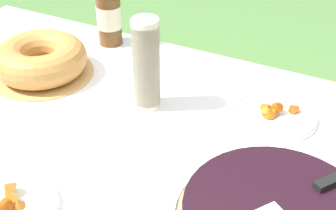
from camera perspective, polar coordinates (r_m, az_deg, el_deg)
The scene contains 8 objects.
garden_table at distance 1.21m, azimuth -3.99°, elevation -6.56°, with size 1.76×0.98×0.75m.
tablecloth at distance 1.17m, azimuth -4.09°, elevation -4.51°, with size 1.77×0.99×0.10m.
serving_knife at distance 0.94m, azimuth 14.72°, elevation -11.15°, with size 0.23×0.32×0.01m.
bundt_cake at distance 1.44m, azimuth -15.27°, elevation 5.36°, with size 0.31×0.31×0.10m.
cup_stack at distance 1.21m, azimuth -2.68°, elevation 4.93°, with size 0.07×0.07×0.25m.
cider_bottle_amber at distance 1.57m, azimuth -7.25°, elevation 11.39°, with size 0.08×0.08×0.32m.
snack_plate_near at distance 1.03m, azimuth -18.98°, elevation -11.72°, with size 0.21×0.21×0.05m.
snack_plate_left at distance 1.26m, azimuth 12.87°, elevation -1.05°, with size 0.22×0.22×0.05m.
Camera 1 is at (0.49, -0.77, 1.47)m, focal length 50.00 mm.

